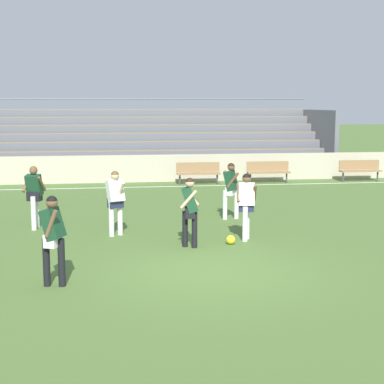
{
  "coord_description": "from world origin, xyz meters",
  "views": [
    {
      "loc": [
        -1.94,
        -11.15,
        3.29
      ],
      "look_at": [
        0.27,
        4.42,
        0.93
      ],
      "focal_mm": 54.91,
      "sensor_mm": 36.0,
      "label": 1
    }
  ],
  "objects_px": {
    "bench_near_wall_gap": "(198,171)",
    "player_white_deep_cover": "(246,201)",
    "soccer_ball": "(231,240)",
    "player_white_trailing_run": "(115,197)",
    "player_dark_challenging": "(231,186)",
    "player_dark_dropping_back": "(53,233)",
    "player_dark_on_ball": "(34,192)",
    "player_dark_overlapping": "(190,206)",
    "bleacher_stand": "(144,140)",
    "bench_far_left": "(360,169)",
    "bench_centre_sideline": "(268,170)"
  },
  "relations": [
    {
      "from": "bench_far_left",
      "to": "bench_near_wall_gap",
      "type": "relative_size",
      "value": 1.0
    },
    {
      "from": "bench_near_wall_gap",
      "to": "player_dark_challenging",
      "type": "relative_size",
      "value": 1.11
    },
    {
      "from": "bench_centre_sideline",
      "to": "player_dark_challenging",
      "type": "distance_m",
      "value": 8.09
    },
    {
      "from": "player_dark_overlapping",
      "to": "player_dark_on_ball",
      "type": "distance_m",
      "value": 4.6
    },
    {
      "from": "bench_far_left",
      "to": "player_dark_dropping_back",
      "type": "relative_size",
      "value": 1.08
    },
    {
      "from": "player_white_deep_cover",
      "to": "soccer_ball",
      "type": "distance_m",
      "value": 1.05
    },
    {
      "from": "player_dark_on_ball",
      "to": "player_dark_challenging",
      "type": "relative_size",
      "value": 1.03
    },
    {
      "from": "player_dark_overlapping",
      "to": "player_dark_on_ball",
      "type": "xyz_separation_m",
      "value": [
        -3.79,
        2.61,
        0.04
      ]
    },
    {
      "from": "bench_far_left",
      "to": "bench_near_wall_gap",
      "type": "distance_m",
      "value": 7.02
    },
    {
      "from": "player_dark_challenging",
      "to": "soccer_ball",
      "type": "bearing_deg",
      "value": -101.76
    },
    {
      "from": "bleacher_stand",
      "to": "player_dark_dropping_back",
      "type": "xyz_separation_m",
      "value": [
        -2.71,
        -17.79,
        -0.58
      ]
    },
    {
      "from": "bench_near_wall_gap",
      "to": "player_dark_overlapping",
      "type": "distance_m",
      "value": 10.78
    },
    {
      "from": "bench_far_left",
      "to": "soccer_ball",
      "type": "bearing_deg",
      "value": -126.81
    },
    {
      "from": "player_dark_on_ball",
      "to": "player_dark_overlapping",
      "type": "bearing_deg",
      "value": -34.5
    },
    {
      "from": "player_white_trailing_run",
      "to": "player_dark_challenging",
      "type": "bearing_deg",
      "value": 27.4
    },
    {
      "from": "bench_near_wall_gap",
      "to": "player_white_deep_cover",
      "type": "bearing_deg",
      "value": -92.05
    },
    {
      "from": "bleacher_stand",
      "to": "bench_near_wall_gap",
      "type": "distance_m",
      "value": 5.11
    },
    {
      "from": "bench_far_left",
      "to": "player_white_trailing_run",
      "type": "xyz_separation_m",
      "value": [
        -10.52,
        -9.15,
        0.43
      ]
    },
    {
      "from": "player_dark_overlapping",
      "to": "bleacher_stand",
      "type": "bearing_deg",
      "value": 90.51
    },
    {
      "from": "player_white_deep_cover",
      "to": "player_dark_on_ball",
      "type": "bearing_deg",
      "value": 158.44
    },
    {
      "from": "bleacher_stand",
      "to": "player_dark_on_ball",
      "type": "height_order",
      "value": "bleacher_stand"
    },
    {
      "from": "bench_centre_sideline",
      "to": "player_white_trailing_run",
      "type": "xyz_separation_m",
      "value": [
        -6.47,
        -9.15,
        0.43
      ]
    },
    {
      "from": "bench_far_left",
      "to": "player_dark_overlapping",
      "type": "bearing_deg",
      "value": -129.78
    },
    {
      "from": "bench_far_left",
      "to": "player_dark_on_ball",
      "type": "distance_m",
      "value": 14.97
    },
    {
      "from": "player_dark_on_ball",
      "to": "player_dark_challenging",
      "type": "xyz_separation_m",
      "value": [
        5.42,
        0.58,
        -0.04
      ]
    },
    {
      "from": "player_dark_overlapping",
      "to": "player_dark_challenging",
      "type": "relative_size",
      "value": 1.0
    },
    {
      "from": "bench_near_wall_gap",
      "to": "player_dark_dropping_back",
      "type": "relative_size",
      "value": 1.08
    },
    {
      "from": "player_dark_challenging",
      "to": "bleacher_stand",
      "type": "bearing_deg",
      "value": 98.36
    },
    {
      "from": "soccer_ball",
      "to": "player_dark_challenging",
      "type": "bearing_deg",
      "value": 78.24
    },
    {
      "from": "player_dark_challenging",
      "to": "player_dark_dropping_back",
      "type": "bearing_deg",
      "value": -127.89
    },
    {
      "from": "soccer_ball",
      "to": "player_dark_overlapping",
      "type": "bearing_deg",
      "value": -172.06
    },
    {
      "from": "player_dark_dropping_back",
      "to": "player_white_trailing_run",
      "type": "distance_m",
      "value": 4.2
    },
    {
      "from": "bench_far_left",
      "to": "player_white_deep_cover",
      "type": "relative_size",
      "value": 1.1
    },
    {
      "from": "bleacher_stand",
      "to": "player_white_deep_cover",
      "type": "height_order",
      "value": "bleacher_stand"
    },
    {
      "from": "player_dark_dropping_back",
      "to": "player_dark_on_ball",
      "type": "bearing_deg",
      "value": 100.38
    },
    {
      "from": "player_dark_on_ball",
      "to": "player_white_deep_cover",
      "type": "bearing_deg",
      "value": -21.56
    },
    {
      "from": "bench_centre_sideline",
      "to": "player_white_trailing_run",
      "type": "distance_m",
      "value": 11.21
    },
    {
      "from": "player_dark_dropping_back",
      "to": "bench_centre_sideline",
      "type": "bearing_deg",
      "value": 59.93
    },
    {
      "from": "player_dark_challenging",
      "to": "player_white_trailing_run",
      "type": "bearing_deg",
      "value": -152.6
    },
    {
      "from": "bleacher_stand",
      "to": "player_dark_challenging",
      "type": "xyz_separation_m",
      "value": [
        1.77,
        -12.04,
        -0.61
      ]
    },
    {
      "from": "bleacher_stand",
      "to": "bench_near_wall_gap",
      "type": "relative_size",
      "value": 9.84
    },
    {
      "from": "bench_near_wall_gap",
      "to": "player_dark_on_ball",
      "type": "relative_size",
      "value": 1.07
    },
    {
      "from": "player_dark_dropping_back",
      "to": "player_dark_challenging",
      "type": "relative_size",
      "value": 1.03
    },
    {
      "from": "bench_far_left",
      "to": "bench_centre_sideline",
      "type": "bearing_deg",
      "value": 180.0
    },
    {
      "from": "bleacher_stand",
      "to": "bench_far_left",
      "type": "distance_m",
      "value": 10.14
    },
    {
      "from": "bench_near_wall_gap",
      "to": "player_white_trailing_run",
      "type": "relative_size",
      "value": 1.1
    },
    {
      "from": "bench_centre_sideline",
      "to": "player_white_trailing_run",
      "type": "relative_size",
      "value": 1.1
    },
    {
      "from": "bench_near_wall_gap",
      "to": "bench_centre_sideline",
      "type": "bearing_deg",
      "value": 0.0
    },
    {
      "from": "bench_near_wall_gap",
      "to": "player_dark_on_ball",
      "type": "height_order",
      "value": "player_dark_on_ball"
    },
    {
      "from": "player_white_deep_cover",
      "to": "player_dark_on_ball",
      "type": "relative_size",
      "value": 0.98
    }
  ]
}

